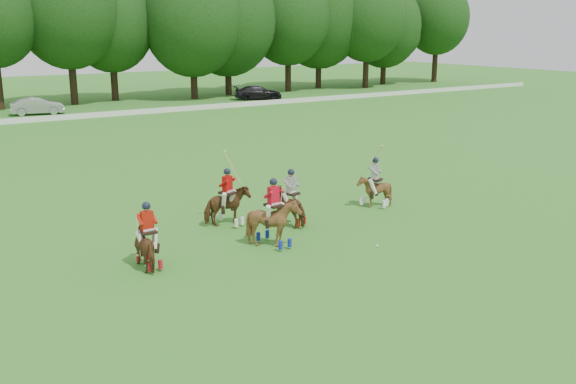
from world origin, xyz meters
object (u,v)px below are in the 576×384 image
polo_red_b (228,205)px  car_right (258,93)px  polo_red_c (274,222)px  polo_red_a (148,245)px  polo_stripe_a (291,205)px  car_mid (37,106)px  polo_ball (377,246)px  polo_stripe_b (374,190)px

polo_red_b → car_right: bearing=58.1°
polo_red_c → polo_red_a: bearing=175.0°
polo_stripe_a → polo_red_b: bearing=148.4°
polo_red_b → polo_stripe_a: (2.01, -1.23, -0.00)m
car_mid → polo_red_c: 39.64m
polo_red_a → polo_stripe_a: polo_stripe_a is taller
polo_red_b → polo_red_c: 2.94m
polo_ball → polo_red_a: bearing=161.3°
polo_red_c → polo_ball: bearing=-35.5°
car_mid → polo_red_a: polo_red_a is taller
polo_red_c → polo_stripe_a: polo_red_c is taller
polo_red_a → polo_stripe_a: bearing=12.2°
polo_red_c → polo_stripe_b: 6.33m
polo_red_a → polo_ball: size_ratio=23.20×
car_mid → polo_stripe_a: (0.84, -37.93, 0.05)m
polo_red_a → car_right: bearing=55.5°
polo_stripe_a → polo_ball: size_ratio=23.76×
polo_stripe_b → polo_stripe_a: bearing=-177.4°
polo_red_b → polo_ball: (3.04, -4.97, -0.72)m
polo_red_c → polo_ball: size_ratio=26.12×
car_right → polo_red_a: size_ratio=2.33×
car_right → polo_stripe_a: polo_stripe_a is taller
car_mid → polo_ball: car_mid is taller
car_right → polo_stripe_b: polo_stripe_b is taller
car_mid → polo_stripe_b: size_ratio=1.64×
polo_red_a → polo_stripe_b: bearing=8.3°
polo_red_a → polo_stripe_b: (10.33, 1.52, -0.01)m
polo_red_b → polo_red_c: polo_red_b is taller
car_mid → polo_red_b: 36.71m
polo_stripe_a → car_right: bearing=61.2°
polo_stripe_a → polo_ball: 3.94m
car_right → polo_stripe_b: 41.23m
car_right → polo_ball: bearing=175.0°
car_right → polo_red_b: (-22.86, -36.69, 0.06)m
polo_stripe_a → polo_stripe_b: size_ratio=0.81×
car_mid → polo_red_a: size_ratio=2.07×
car_mid → polo_stripe_b: bearing=-162.4°
polo_ball → polo_red_c: bearing=144.5°
polo_red_b → polo_stripe_a: polo_red_b is taller
car_mid → car_right: car_mid is taller
polo_red_a → polo_stripe_a: size_ratio=0.98×
car_mid → polo_red_a: 39.60m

